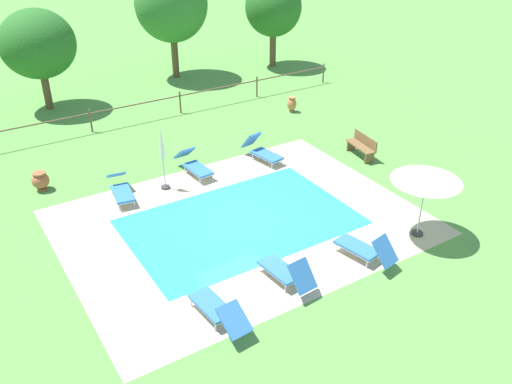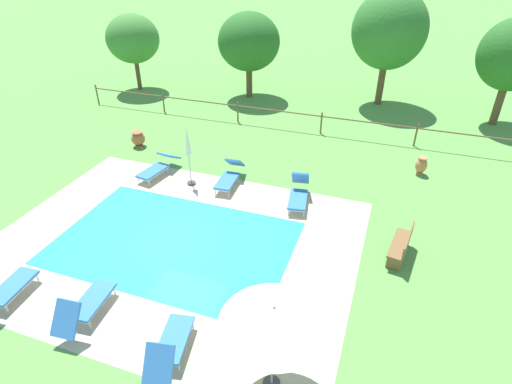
# 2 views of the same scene
# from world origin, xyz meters

# --- Properties ---
(ground_plane) EXTENTS (160.00, 160.00, 0.00)m
(ground_plane) POSITION_xyz_m (0.00, 0.00, 0.00)
(ground_plane) COLOR #599342
(pool_deck_paving) EXTENTS (10.94, 8.45, 0.01)m
(pool_deck_paving) POSITION_xyz_m (0.00, 0.00, 0.00)
(pool_deck_paving) COLOR #BCAD8E
(pool_deck_paving) RESTS_ON ground
(swimming_pool_water) EXTENTS (7.09, 4.61, 0.01)m
(swimming_pool_water) POSITION_xyz_m (0.00, 0.00, 0.01)
(swimming_pool_water) COLOR #2DB7C6
(swimming_pool_water) RESTS_ON ground
(pool_coping_rim) EXTENTS (7.57, 5.09, 0.01)m
(pool_coping_rim) POSITION_xyz_m (0.00, 0.00, 0.01)
(pool_coping_rim) COLOR beige
(pool_coping_rim) RESTS_ON ground
(sun_lounger_north_near_steps) EXTENTS (0.90, 1.93, 0.99)m
(sun_lounger_north_near_steps) POSITION_xyz_m (3.00, 3.42, 0.39)
(sun_lounger_north_near_steps) COLOR #3370BC
(sun_lounger_north_near_steps) RESTS_ON ground
(sun_lounger_north_mid) EXTENTS (0.95, 1.94, 0.99)m
(sun_lounger_north_mid) POSITION_xyz_m (1.96, -3.60, 0.39)
(sun_lounger_north_mid) COLOR #3370BC
(sun_lounger_north_mid) RESTS_ON ground
(sun_lounger_north_far) EXTENTS (0.73, 2.01, 0.87)m
(sun_lounger_north_far) POSITION_xyz_m (0.25, 3.80, 0.38)
(sun_lounger_north_far) COLOR #3370BC
(sun_lounger_north_far) RESTS_ON ground
(sun_lounger_north_end) EXTENTS (0.77, 2.06, 0.81)m
(sun_lounger_north_end) POSITION_xyz_m (-2.79, -3.58, 0.37)
(sun_lounger_north_end) COLOR #3370BC
(sun_lounger_north_end) RESTS_ON ground
(sun_lounger_south_near_corner) EXTENTS (0.90, 2.12, 0.75)m
(sun_lounger_south_near_corner) POSITION_xyz_m (-2.67, 3.55, 0.36)
(sun_lounger_south_near_corner) COLOR #3370BC
(sun_lounger_south_near_corner) RESTS_ON ground
(sun_lounger_south_mid) EXTENTS (0.76, 1.90, 0.99)m
(sun_lounger_south_mid) POSITION_xyz_m (-0.55, -3.27, 0.40)
(sun_lounger_south_mid) COLOR #3370BC
(sun_lounger_south_mid) RESTS_ON ground
(patio_umbrella_open_foreground) EXTENTS (2.08, 2.08, 2.35)m
(patio_umbrella_open_foreground) POSITION_xyz_m (4.23, -3.49, 2.08)
(patio_umbrella_open_foreground) COLOR #383838
(patio_umbrella_open_foreground) RESTS_ON ground
(patio_umbrella_closed_row_mid_west) EXTENTS (0.32, 0.32, 2.40)m
(patio_umbrella_closed_row_mid_west) POSITION_xyz_m (-1.12, 3.34, 1.51)
(patio_umbrella_closed_row_mid_west) COLOR #383838
(patio_umbrella_closed_row_mid_west) RESTS_ON ground
(wooden_bench_lawn_side) EXTENTS (0.66, 1.55, 0.87)m
(wooden_bench_lawn_side) POSITION_xyz_m (6.52, 1.64, 0.47)
(wooden_bench_lawn_side) COLOR brown
(wooden_bench_lawn_side) RESTS_ON ground
(terracotta_urn_near_fence) EXTENTS (0.44, 0.44, 0.73)m
(terracotta_urn_near_fence) POSITION_xyz_m (6.99, 7.05, 0.39)
(terracotta_urn_near_fence) COLOR #C67547
(terracotta_urn_near_fence) RESTS_ON ground
(terracotta_urn_by_tree) EXTENTS (0.60, 0.60, 0.69)m
(terracotta_urn_by_tree) POSITION_xyz_m (-4.86, 5.55, 0.37)
(terracotta_urn_by_tree) COLOR #A85B38
(terracotta_urn_by_tree) RESTS_ON ground
(perimeter_fence) EXTENTS (21.24, 0.08, 1.05)m
(perimeter_fence) POSITION_xyz_m (0.36, 9.69, 0.71)
(perimeter_fence) COLOR brown
(perimeter_fence) RESTS_ON ground
(tree_far_west) EXTENTS (3.41, 3.41, 4.65)m
(tree_far_west) POSITION_xyz_m (-2.59, 13.59, 3.08)
(tree_far_west) COLOR brown
(tree_far_west) RESTS_ON ground
(tree_centre) EXTENTS (3.83, 3.83, 5.92)m
(tree_centre) POSITION_xyz_m (4.65, 14.85, 3.91)
(tree_centre) COLOR brown
(tree_centre) RESTS_ON ground
(tree_east_mid) EXTENTS (3.04, 3.04, 4.34)m
(tree_east_mid) POSITION_xyz_m (-9.42, 12.65, 2.96)
(tree_east_mid) COLOR brown
(tree_east_mid) RESTS_ON ground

